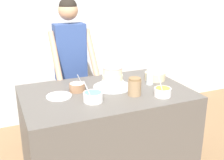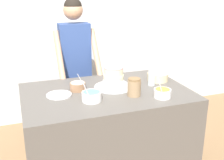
{
  "view_description": "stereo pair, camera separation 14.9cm",
  "coord_description": "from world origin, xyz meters",
  "px_view_note": "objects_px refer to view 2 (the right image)",
  "views": [
    {
      "loc": [
        -0.85,
        -1.66,
        1.81
      ],
      "look_at": [
        0.04,
        0.42,
        1.05
      ],
      "focal_mm": 45.0,
      "sensor_mm": 36.0,
      "label": 1
    },
    {
      "loc": [
        -0.71,
        -1.72,
        1.81
      ],
      "look_at": [
        0.04,
        0.42,
        1.05
      ],
      "focal_mm": 45.0,
      "sensor_mm": 36.0,
      "label": 2
    }
  ],
  "objects_px": {
    "ceramic_plate": "(59,95)",
    "person_baker": "(75,57)",
    "cake": "(114,79)",
    "drinking_glass": "(152,77)",
    "frosting_bowl_white": "(78,86)",
    "frosting_bowl_orange": "(162,93)",
    "stoneware_jar": "(134,87)",
    "frosting_bowl_pink": "(158,76)",
    "frosting_bowl_blue": "(92,96)"
  },
  "relations": [
    {
      "from": "frosting_bowl_pink",
      "to": "frosting_bowl_blue",
      "type": "xyz_separation_m",
      "value": [
        -0.74,
        -0.28,
        0.0
      ]
    },
    {
      "from": "frosting_bowl_blue",
      "to": "frosting_bowl_white",
      "type": "bearing_deg",
      "value": 100.79
    },
    {
      "from": "drinking_glass",
      "to": "frosting_bowl_pink",
      "type": "bearing_deg",
      "value": 40.27
    },
    {
      "from": "person_baker",
      "to": "cake",
      "type": "relative_size",
      "value": 4.88
    },
    {
      "from": "frosting_bowl_blue",
      "to": "drinking_glass",
      "type": "bearing_deg",
      "value": 16.2
    },
    {
      "from": "stoneware_jar",
      "to": "frosting_bowl_white",
      "type": "bearing_deg",
      "value": 146.23
    },
    {
      "from": "cake",
      "to": "frosting_bowl_orange",
      "type": "distance_m",
      "value": 0.47
    },
    {
      "from": "drinking_glass",
      "to": "ceramic_plate",
      "type": "distance_m",
      "value": 0.86
    },
    {
      "from": "person_baker",
      "to": "frosting_bowl_blue",
      "type": "relative_size",
      "value": 9.41
    },
    {
      "from": "drinking_glass",
      "to": "ceramic_plate",
      "type": "bearing_deg",
      "value": 178.63
    },
    {
      "from": "frosting_bowl_pink",
      "to": "frosting_bowl_orange",
      "type": "bearing_deg",
      "value": -113.06
    },
    {
      "from": "frosting_bowl_pink",
      "to": "cake",
      "type": "bearing_deg",
      "value": -174.88
    },
    {
      "from": "ceramic_plate",
      "to": "stoneware_jar",
      "type": "distance_m",
      "value": 0.63
    },
    {
      "from": "frosting_bowl_white",
      "to": "ceramic_plate",
      "type": "distance_m",
      "value": 0.19
    },
    {
      "from": "frosting_bowl_orange",
      "to": "frosting_bowl_blue",
      "type": "relative_size",
      "value": 1.03
    },
    {
      "from": "frosting_bowl_blue",
      "to": "stoneware_jar",
      "type": "distance_m",
      "value": 0.37
    },
    {
      "from": "frosting_bowl_blue",
      "to": "frosting_bowl_pink",
      "type": "bearing_deg",
      "value": 20.75
    },
    {
      "from": "frosting_bowl_orange",
      "to": "frosting_bowl_white",
      "type": "height_order",
      "value": "frosting_bowl_orange"
    },
    {
      "from": "frosting_bowl_pink",
      "to": "drinking_glass",
      "type": "bearing_deg",
      "value": -139.73
    },
    {
      "from": "person_baker",
      "to": "frosting_bowl_pink",
      "type": "height_order",
      "value": "person_baker"
    },
    {
      "from": "frosting_bowl_white",
      "to": "cake",
      "type": "bearing_deg",
      "value": -6.13
    },
    {
      "from": "ceramic_plate",
      "to": "cake",
      "type": "bearing_deg",
      "value": 4.24
    },
    {
      "from": "person_baker",
      "to": "cake",
      "type": "bearing_deg",
      "value": -74.59
    },
    {
      "from": "frosting_bowl_orange",
      "to": "frosting_bowl_white",
      "type": "xyz_separation_m",
      "value": [
        -0.62,
        0.39,
        0.0
      ]
    },
    {
      "from": "cake",
      "to": "frosting_bowl_blue",
      "type": "relative_size",
      "value": 1.93
    },
    {
      "from": "frosting_bowl_pink",
      "to": "stoneware_jar",
      "type": "height_order",
      "value": "stoneware_jar"
    },
    {
      "from": "frosting_bowl_blue",
      "to": "ceramic_plate",
      "type": "distance_m",
      "value": 0.31
    },
    {
      "from": "frosting_bowl_pink",
      "to": "stoneware_jar",
      "type": "distance_m",
      "value": 0.47
    },
    {
      "from": "person_baker",
      "to": "frosting_bowl_orange",
      "type": "height_order",
      "value": "person_baker"
    },
    {
      "from": "drinking_glass",
      "to": "stoneware_jar",
      "type": "height_order",
      "value": "drinking_glass"
    },
    {
      "from": "person_baker",
      "to": "frosting_bowl_pink",
      "type": "xyz_separation_m",
      "value": [
        0.67,
        -0.66,
        -0.09
      ]
    },
    {
      "from": "person_baker",
      "to": "frosting_bowl_orange",
      "type": "bearing_deg",
      "value": -65.05
    },
    {
      "from": "frosting_bowl_pink",
      "to": "ceramic_plate",
      "type": "height_order",
      "value": "frosting_bowl_pink"
    },
    {
      "from": "frosting_bowl_pink",
      "to": "stoneware_jar",
      "type": "relative_size",
      "value": 1.33
    },
    {
      "from": "ceramic_plate",
      "to": "person_baker",
      "type": "bearing_deg",
      "value": 67.67
    },
    {
      "from": "person_baker",
      "to": "frosting_bowl_orange",
      "type": "xyz_separation_m",
      "value": [
        0.5,
        -1.06,
        -0.09
      ]
    },
    {
      "from": "frosting_bowl_orange",
      "to": "stoneware_jar",
      "type": "bearing_deg",
      "value": 151.24
    },
    {
      "from": "cake",
      "to": "frosting_bowl_white",
      "type": "relative_size",
      "value": 2.03
    },
    {
      "from": "cake",
      "to": "stoneware_jar",
      "type": "xyz_separation_m",
      "value": [
        0.1,
        -0.24,
        -0.0
      ]
    },
    {
      "from": "person_baker",
      "to": "stoneware_jar",
      "type": "relative_size",
      "value": 11.24
    },
    {
      "from": "frosting_bowl_orange",
      "to": "stoneware_jar",
      "type": "xyz_separation_m",
      "value": [
        -0.21,
        0.11,
        0.04
      ]
    },
    {
      "from": "frosting_bowl_pink",
      "to": "ceramic_plate",
      "type": "distance_m",
      "value": 0.97
    },
    {
      "from": "frosting_bowl_blue",
      "to": "ceramic_plate",
      "type": "bearing_deg",
      "value": 138.8
    },
    {
      "from": "ceramic_plate",
      "to": "stoneware_jar",
      "type": "xyz_separation_m",
      "value": [
        0.6,
        -0.21,
        0.07
      ]
    },
    {
      "from": "ceramic_plate",
      "to": "frosting_bowl_orange",
      "type": "bearing_deg",
      "value": -21.79
    },
    {
      "from": "frosting_bowl_blue",
      "to": "drinking_glass",
      "type": "distance_m",
      "value": 0.65
    },
    {
      "from": "cake",
      "to": "drinking_glass",
      "type": "height_order",
      "value": "cake"
    },
    {
      "from": "person_baker",
      "to": "frosting_bowl_pink",
      "type": "distance_m",
      "value": 0.94
    },
    {
      "from": "stoneware_jar",
      "to": "cake",
      "type": "bearing_deg",
      "value": 111.25
    },
    {
      "from": "person_baker",
      "to": "drinking_glass",
      "type": "relative_size",
      "value": 10.88
    }
  ]
}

